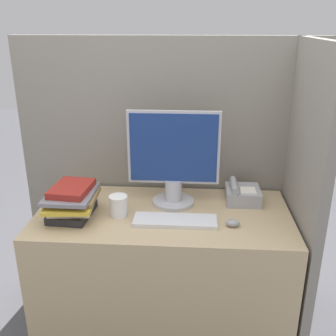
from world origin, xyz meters
TOP-DOWN VIEW (x-y plane):
  - cubicle_panel_rear at (0.00, 0.67)m, footprint 1.70×0.04m
  - cubicle_panel_right at (0.69, 0.35)m, footprint 0.04×0.70m
  - desk at (0.00, 0.32)m, footprint 1.30×0.64m
  - monitor at (0.05, 0.44)m, footprint 0.48×0.22m
  - keyboard at (0.07, 0.22)m, footprint 0.41×0.13m
  - mouse at (0.34, 0.20)m, footprint 0.07×0.05m
  - coffee_cup at (-0.22, 0.27)m, footprint 0.09×0.09m
  - book_stack at (-0.45, 0.26)m, footprint 0.25×0.31m
  - desk_telephone at (0.42, 0.48)m, footprint 0.18×0.19m

SIDE VIEW (x-z plane):
  - desk at x=0.00m, z-range 0.00..0.75m
  - keyboard at x=0.07m, z-range 0.75..0.77m
  - mouse at x=0.34m, z-range 0.75..0.78m
  - desk_telephone at x=0.42m, z-range 0.73..0.84m
  - cubicle_panel_rear at x=0.00m, z-range 0.00..1.60m
  - cubicle_panel_right at x=0.69m, z-range 0.00..1.60m
  - coffee_cup at x=-0.22m, z-range 0.75..0.85m
  - book_stack at x=-0.45m, z-range 0.75..0.91m
  - monitor at x=0.05m, z-range 0.72..1.23m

